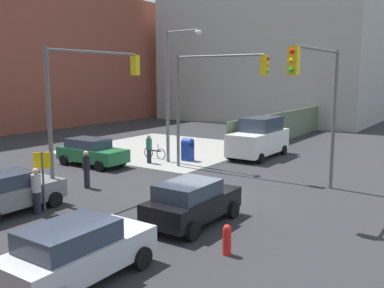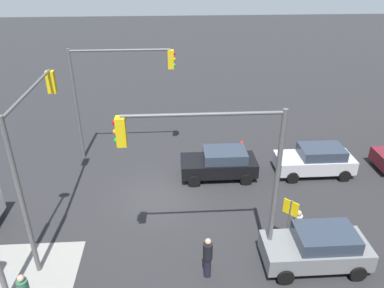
{
  "view_description": "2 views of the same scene",
  "coord_description": "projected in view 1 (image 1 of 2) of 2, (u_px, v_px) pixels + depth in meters",
  "views": [
    {
      "loc": [
        -15.68,
        -10.18,
        5.33
      ],
      "look_at": [
        -2.8,
        -1.44,
        2.84
      ],
      "focal_mm": 40.0,
      "sensor_mm": 36.0,
      "label": 1
    },
    {
      "loc": [
        -0.77,
        15.55,
        11.03
      ],
      "look_at": [
        -1.85,
        -1.66,
        2.14
      ],
      "focal_mm": 35.0,
      "sensor_mm": 36.0,
      "label": 2
    }
  ],
  "objects": [
    {
      "name": "ground_plane",
      "position": [
        200.0,
        195.0,
        19.3
      ],
      "size": [
        120.0,
        120.0,
        0.0
      ],
      "primitive_type": "plane",
      "color": "#28282B"
    },
    {
      "name": "smokestack",
      "position": [
        128.0,
        44.0,
        57.38
      ],
      "size": [
        1.8,
        1.8,
        18.95
      ],
      "primitive_type": "cylinder",
      "color": "brown",
      "rests_on": "ground"
    },
    {
      "name": "traffic_signal_nw_corner",
      "position": [
        89.0,
        91.0,
        19.16
      ],
      "size": [
        5.7,
        0.36,
        6.5
      ],
      "color": "#59595B",
      "rests_on": "ground"
    },
    {
      "name": "building_warehouse_north",
      "position": [
        13.0,
        59.0,
        48.06
      ],
      "size": [
        32.0,
        18.0,
        14.38
      ],
      "color": "brown",
      "rests_on": "ground"
    },
    {
      "name": "pedestrian_crossing",
      "position": [
        149.0,
        148.0,
        26.19
      ],
      "size": [
        0.36,
        0.36,
        1.78
      ],
      "rotation": [
        0.0,
        0.0,
        5.54
      ],
      "color": "#2D664C",
      "rests_on": "ground"
    },
    {
      "name": "van_white_delivery",
      "position": [
        259.0,
        138.0,
        28.15
      ],
      "size": [
        5.4,
        2.32,
        2.62
      ],
      "color": "white",
      "rests_on": "ground"
    },
    {
      "name": "construction_fence",
      "position": [
        289.0,
        125.0,
        36.2
      ],
      "size": [
        21.5,
        0.12,
        2.4
      ],
      "primitive_type": "cube",
      "color": "#56664C",
      "rests_on": "ground"
    },
    {
      "name": "mailbox_blue",
      "position": [
        188.0,
        149.0,
        27.01
      ],
      "size": [
        0.56,
        0.64,
        1.43
      ],
      "color": "navy",
      "rests_on": "ground"
    },
    {
      "name": "street_lamp_corner",
      "position": [
        172.0,
        86.0,
        25.79
      ],
      "size": [
        0.59,
        2.67,
        8.0
      ],
      "color": "slate",
      "rests_on": "ground"
    },
    {
      "name": "warning_sign_two_way",
      "position": [
        43.0,
        171.0,
        16.79
      ],
      "size": [
        0.48,
        0.48,
        2.4
      ],
      "color": "#4C4C4C",
      "rests_on": "ground"
    },
    {
      "name": "fire_hydrant",
      "position": [
        227.0,
        239.0,
        12.81
      ],
      "size": [
        0.26,
        0.26,
        0.94
      ],
      "color": "red",
      "rests_on": "ground"
    },
    {
      "name": "sidewalk_corner",
      "position": [
        165.0,
        148.0,
        31.64
      ],
      "size": [
        12.0,
        12.0,
        0.01
      ],
      "primitive_type": "cube",
      "color": "gray",
      "rests_on": "ground"
    },
    {
      "name": "hatchback_green",
      "position": [
        91.0,
        152.0,
        25.51
      ],
      "size": [
        2.02,
        4.42,
        1.62
      ],
      "color": "#1E6638",
      "rests_on": "ground"
    },
    {
      "name": "bicycle_leaning_on_fence",
      "position": [
        155.0,
        153.0,
        27.81
      ],
      "size": [
        0.05,
        1.75,
        0.97
      ],
      "color": "black",
      "rests_on": "ground"
    },
    {
      "name": "traffic_signal_se_corner",
      "position": [
        320.0,
        92.0,
        17.95
      ],
      "size": [
        5.74,
        0.36,
        6.5
      ],
      "color": "#59595B",
      "rests_on": "ground"
    },
    {
      "name": "traffic_signal_ne_corner",
      "position": [
        210.0,
        88.0,
        23.51
      ],
      "size": [
        0.36,
        5.77,
        6.5
      ],
      "color": "#59595B",
      "rests_on": "ground"
    },
    {
      "name": "hatchback_black",
      "position": [
        192.0,
        202.0,
        15.39
      ],
      "size": [
        4.06,
        2.02,
        1.62
      ],
      "color": "black",
      "rests_on": "ground"
    },
    {
      "name": "coupe_gray",
      "position": [
        9.0,
        192.0,
        16.7
      ],
      "size": [
        4.05,
        2.02,
        1.62
      ],
      "color": "slate",
      "rests_on": "ground"
    },
    {
      "name": "pedestrian_waiting",
      "position": [
        36.0,
        190.0,
        16.51
      ],
      "size": [
        0.36,
        0.36,
        1.82
      ],
      "rotation": [
        0.0,
        0.0,
        6.07
      ],
      "color": "#B2B2B7",
      "rests_on": "ground"
    },
    {
      "name": "building_loft_east",
      "position": [
        281.0,
        39.0,
        53.5
      ],
      "size": [
        20.0,
        24.0,
        19.66
      ],
      "color": "#9E9B93",
      "rests_on": "ground"
    },
    {
      "name": "pedestrian_walking_north",
      "position": [
        86.0,
        169.0,
        20.4
      ],
      "size": [
        0.36,
        0.36,
        1.81
      ],
      "rotation": [
        0.0,
        0.0,
        3.76
      ],
      "color": "black",
      "rests_on": "ground"
    },
    {
      "name": "coupe_silver",
      "position": [
        77.0,
        251.0,
        11.05
      ],
      "size": [
        4.17,
        2.02,
        1.62
      ],
      "color": "#B7BABF",
      "rests_on": "ground"
    }
  ]
}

